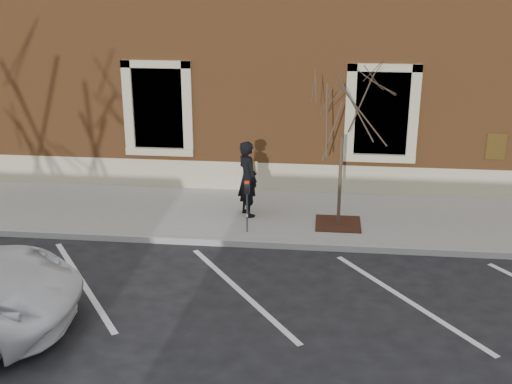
# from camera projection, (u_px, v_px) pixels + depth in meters

# --- Properties ---
(ground) EXTENTS (120.00, 120.00, 0.00)m
(ground) POSITION_uv_depth(u_px,v_px,m) (253.00, 246.00, 14.62)
(ground) COLOR #28282B
(ground) RESTS_ON ground
(sidewalk_near) EXTENTS (40.00, 3.50, 0.15)m
(sidewalk_near) POSITION_uv_depth(u_px,v_px,m) (261.00, 215.00, 16.24)
(sidewalk_near) COLOR #A3A199
(sidewalk_near) RESTS_ON ground
(curb_near) EXTENTS (40.00, 0.12, 0.15)m
(curb_near) POSITION_uv_depth(u_px,v_px,m) (253.00, 244.00, 14.55)
(curb_near) COLOR #9E9E99
(curb_near) RESTS_ON ground
(parking_stripes) EXTENTS (28.00, 4.40, 0.01)m
(parking_stripes) POSITION_uv_depth(u_px,v_px,m) (240.00, 291.00, 12.55)
(parking_stripes) COLOR silver
(parking_stripes) RESTS_ON ground
(building_civic) EXTENTS (40.00, 8.62, 8.00)m
(building_civic) POSITION_uv_depth(u_px,v_px,m) (280.00, 35.00, 20.59)
(building_civic) COLOR brown
(building_civic) RESTS_ON ground
(man) EXTENTS (0.77, 0.83, 1.90)m
(man) POSITION_uv_depth(u_px,v_px,m) (248.00, 179.00, 15.77)
(man) COLOR black
(man) RESTS_ON sidewalk_near
(parking_meter) EXTENTS (0.11, 0.09, 1.26)m
(parking_meter) POSITION_uv_depth(u_px,v_px,m) (247.00, 197.00, 14.74)
(parking_meter) COLOR #595B60
(parking_meter) RESTS_ON sidewalk_near
(tree_grate) EXTENTS (1.08, 1.08, 0.03)m
(tree_grate) POSITION_uv_depth(u_px,v_px,m) (338.00, 224.00, 15.47)
(tree_grate) COLOR #391D12
(tree_grate) RESTS_ON sidewalk_near
(sapling) EXTENTS (2.37, 2.37, 3.96)m
(sapling) POSITION_uv_depth(u_px,v_px,m) (343.00, 111.00, 14.58)
(sapling) COLOR brown
(sapling) RESTS_ON sidewalk_near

